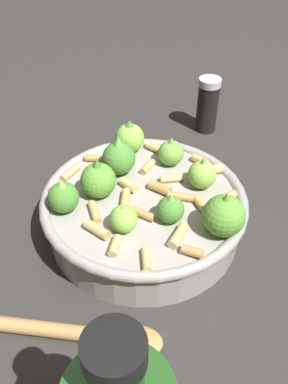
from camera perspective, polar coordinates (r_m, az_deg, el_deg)
ground_plane at (r=0.55m, az=0.00°, el=-5.06°), size 2.40×2.40×0.00m
cooking_pan at (r=0.52m, az=0.03°, el=-2.00°), size 0.26×0.26×0.11m
pepper_shaker at (r=0.72m, az=8.76°, el=11.81°), size 0.04×0.04×0.10m
wooden_spoon at (r=0.45m, az=-11.36°, el=-18.33°), size 0.23×0.13×0.02m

